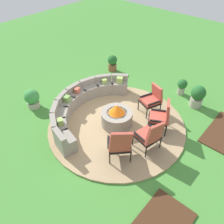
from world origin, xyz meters
TOP-DOWN VIEW (x-y plane):
  - ground_plane at (0.00, 0.00)m, footprint 24.00×24.00m
  - patio_circle at (0.00, 0.00)m, footprint 4.43×4.43m
  - fire_pit at (0.00, 0.00)m, footprint 1.00×1.00m
  - curved_stone_bench at (-0.27, 1.33)m, footprint 3.84×1.96m
  - lounge_chair_front_left at (-1.01, -0.95)m, footprint 0.84×0.87m
  - lounge_chair_front_right at (-0.19, -1.37)m, footprint 0.73×0.72m
  - lounge_chair_back_left at (0.71, -1.18)m, footprint 0.80×0.82m
  - lounge_chair_back_right at (1.29, -0.46)m, footprint 0.77×0.73m
  - potted_plant_0 at (2.59, 2.45)m, footprint 0.41×0.41m
  - potted_plant_1 at (2.98, -0.71)m, footprint 0.37×0.37m
  - potted_plant_2 at (2.65, -1.47)m, footprint 0.51×0.51m
  - potted_plant_3 at (-1.22, 2.86)m, footprint 0.52×0.52m

SIDE VIEW (x-z plane):
  - ground_plane at x=0.00m, z-range 0.00..0.00m
  - patio_circle at x=0.00m, z-range 0.00..0.06m
  - curved_stone_bench at x=-0.27m, z-range 0.00..0.70m
  - potted_plant_1 at x=2.98m, z-range 0.04..0.68m
  - fire_pit at x=0.00m, z-range -0.02..0.74m
  - potted_plant_3 at x=-1.22m, z-range 0.02..0.74m
  - potted_plant_0 at x=2.59m, z-range 0.02..0.74m
  - potted_plant_2 at x=2.65m, z-range 0.04..0.87m
  - lounge_chair_back_right at x=1.29m, z-range 0.09..1.09m
  - lounge_chair_front_right at x=-0.19m, z-range 0.07..1.14m
  - lounge_chair_back_left at x=0.71m, z-range 0.06..1.16m
  - lounge_chair_front_left at x=-1.01m, z-range 0.05..1.22m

